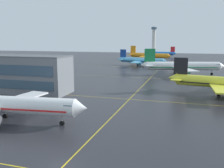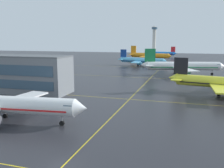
{
  "view_description": "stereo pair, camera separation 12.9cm",
  "coord_description": "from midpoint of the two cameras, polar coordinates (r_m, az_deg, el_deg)",
  "views": [
    {
      "loc": [
        15.34,
        -27.75,
        16.94
      ],
      "look_at": [
        -3.67,
        34.74,
        5.19
      ],
      "focal_mm": 39.47,
      "sensor_mm": 36.0,
      "label": 1
    },
    {
      "loc": [
        15.46,
        -27.71,
        16.94
      ],
      "look_at": [
        -3.67,
        34.74,
        5.19
      ],
      "focal_mm": 39.47,
      "sensor_mm": 36.0,
      "label": 2
    }
  ],
  "objects": [
    {
      "name": "airliner_distant_taxiway",
      "position": [
        252.54,
        11.04,
        6.98
      ],
      "size": [
        33.22,
        28.23,
        10.41
      ],
      "color": "blue",
      "rests_on": "ground"
    },
    {
      "name": "taxiway_markings",
      "position": [
        91.45,
        6.93,
        -0.55
      ],
      "size": [
        114.43,
        184.23,
        0.01
      ],
      "color": "yellow",
      "rests_on": "ground"
    },
    {
      "name": "airliner_far_right_stand",
      "position": [
        209.59,
        8.48,
        6.57
      ],
      "size": [
        37.78,
        32.16,
        11.88
      ],
      "color": "orange",
      "rests_on": "ground"
    },
    {
      "name": "airliner_third_row",
      "position": [
        124.72,
        15.82,
        4.02
      ],
      "size": [
        40.5,
        34.46,
        12.72
      ],
      "color": "white",
      "rests_on": "ground"
    },
    {
      "name": "airliner_front_gate",
      "position": [
        55.66,
        -23.99,
        -4.37
      ],
      "size": [
        35.64,
        30.52,
        11.08
      ],
      "color": "white",
      "rests_on": "ground"
    },
    {
      "name": "control_tower",
      "position": [
        380.43,
        9.66,
        10.78
      ],
      "size": [
        8.82,
        8.82,
        37.37
      ],
      "color": "#ADA89E",
      "rests_on": "ground"
    },
    {
      "name": "airliner_far_left_stand",
      "position": [
        163.01,
        6.71,
        5.44
      ],
      "size": [
        33.84,
        28.78,
        10.56
      ],
      "color": "#5BB7E5",
      "rests_on": "ground"
    },
    {
      "name": "ground_plane",
      "position": [
        35.96,
        -11.25,
        -18.11
      ],
      "size": [
        600.0,
        600.0,
        0.0
      ],
      "primitive_type": "plane",
      "color": "#28282D"
    }
  ]
}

